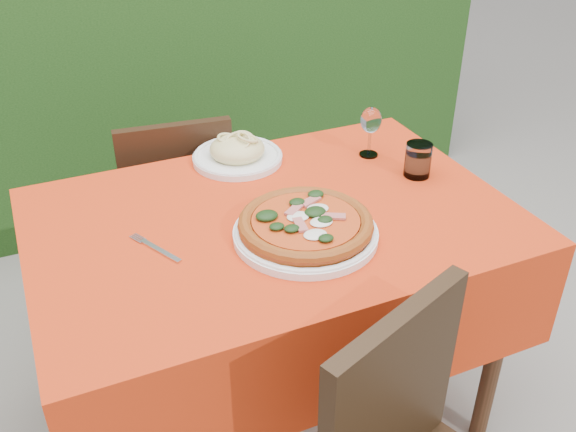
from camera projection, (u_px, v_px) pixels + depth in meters
name	position (u px, v px, depth m)	size (l,w,h in m)	color
ground	(276.00, 410.00, 2.09)	(60.00, 60.00, 0.00)	slate
hedge	(136.00, 12.00, 2.81)	(3.20, 0.55, 1.78)	black
dining_table	(274.00, 261.00, 1.77)	(1.26, 0.86, 0.75)	#412515
chair_far	(177.00, 206.00, 2.27)	(0.41, 0.41, 0.82)	black
pizza_plate	(306.00, 227.00, 1.59)	(0.39, 0.39, 0.07)	white
pasta_plate	(237.00, 153.00, 1.95)	(0.27, 0.27, 0.08)	white
water_glass	(418.00, 161.00, 1.86)	(0.08, 0.08, 0.10)	silver
wine_glass	(371.00, 122.00, 1.94)	(0.06, 0.06, 0.16)	white
fork	(160.00, 251.00, 1.55)	(0.02, 0.19, 0.00)	silver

